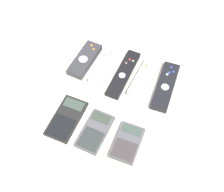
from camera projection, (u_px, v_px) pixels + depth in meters
ground_plane at (109, 105)px, 1.01m from camera, size 3.00×3.00×0.00m
remote_0 at (85, 60)px, 1.10m from camera, size 0.07×0.16×0.03m
remote_1 at (105, 65)px, 1.08m from camera, size 0.06×0.17×0.03m
remote_2 at (124, 74)px, 1.07m from camera, size 0.05×0.21×0.02m
remote_3 at (144, 79)px, 1.06m from camera, size 0.07×0.16×0.02m
remote_4 at (165, 86)px, 1.04m from camera, size 0.07×0.20×0.02m
calculator_0 at (67, 118)px, 0.98m from camera, size 0.08×0.16×0.01m
calculator_1 at (96, 132)px, 0.95m from camera, size 0.08×0.14×0.02m
calculator_2 at (127, 143)px, 0.93m from camera, size 0.08×0.12×0.02m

